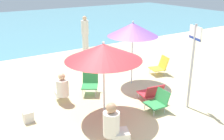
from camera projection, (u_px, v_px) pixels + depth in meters
The scene contains 13 objects.
ground_plane at pixel (117, 116), 6.42m from camera, with size 40.00×40.00×0.00m, color beige.
sea_water at pixel (1, 27), 17.62m from camera, with size 40.00×16.00×0.01m, color #5693A3.
umbrella_red at pixel (104, 52), 5.92m from camera, with size 1.81×1.81×1.88m.
umbrella_purple at pixel (133, 30), 7.78m from camera, with size 1.55×1.55×2.01m.
beach_chair_a at pixel (151, 92), 7.07m from camera, with size 0.63×0.66×0.54m.
beach_chair_b at pixel (90, 82), 7.58m from camera, with size 0.70×0.73×0.68m.
beach_chair_c at pixel (160, 66), 9.05m from camera, with size 0.65×0.59×0.63m.
beach_chair_d at pixel (158, 101), 6.58m from camera, with size 0.54×0.51×0.55m.
person_a at pixel (114, 124), 5.19m from camera, with size 0.57×0.46×0.94m.
person_b at pixel (62, 88), 6.97m from camera, with size 0.38×0.56×0.86m.
person_c at pixel (85, 35), 11.19m from camera, with size 0.32×0.32×1.68m.
warning_sign at pixel (193, 55), 6.37m from camera, with size 0.20×0.50×2.20m.
beach_bag at pixel (28, 117), 6.12m from camera, with size 0.23×0.18×0.27m, color silver.
Camera 1 is at (-3.16, -4.68, 3.26)m, focal length 41.58 mm.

